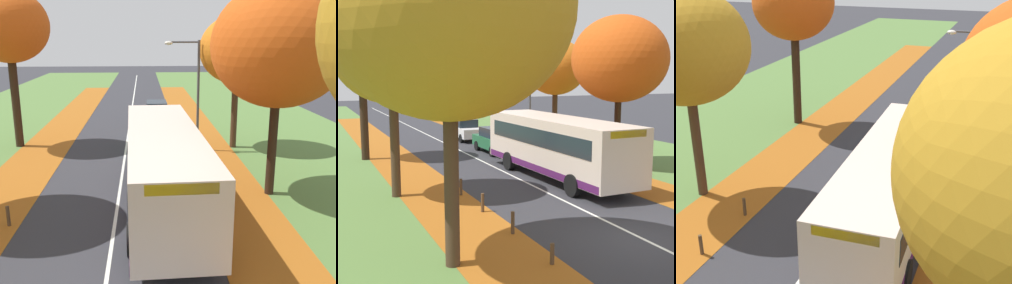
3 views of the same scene
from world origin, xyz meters
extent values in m
cube|color=#517538|center=(-9.20, 20.00, 0.00)|extent=(12.00, 90.00, 0.01)
cube|color=#9E5619|center=(-4.60, 14.00, 0.01)|extent=(2.80, 60.00, 0.00)
cube|color=#9E5619|center=(4.60, 14.00, 0.01)|extent=(2.80, 60.00, 0.00)
cube|color=silver|center=(0.00, 20.00, 0.00)|extent=(0.12, 80.00, 0.01)
cylinder|color=#422D1E|center=(-6.08, 8.24, 2.11)|extent=(0.38, 0.38, 4.22)
ellipsoid|color=#B27F1E|center=(-6.08, 8.24, 6.00)|extent=(4.75, 4.75, 4.27)
cylinder|color=black|center=(-6.18, 17.47, 2.54)|extent=(0.46, 0.46, 5.08)
ellipsoid|color=#C64C14|center=(-6.18, 17.47, 6.72)|extent=(4.37, 4.37, 3.93)
cylinder|color=#4C3823|center=(-3.57, 4.70, 0.36)|extent=(0.12, 0.12, 0.71)
cylinder|color=#4C3823|center=(-3.55, 7.32, 0.36)|extent=(0.12, 0.12, 0.72)
cylinder|color=#47474C|center=(4.00, 15.98, 3.00)|extent=(0.14, 0.14, 6.00)
cylinder|color=#47474C|center=(3.20, 15.98, 5.90)|extent=(1.60, 0.10, 0.10)
ellipsoid|color=silver|center=(2.40, 15.98, 5.85)|extent=(0.44, 0.28, 0.20)
cube|color=beige|center=(1.74, 8.51, 1.73)|extent=(2.83, 10.47, 2.50)
cube|color=#19232D|center=(1.90, 3.37, 2.08)|extent=(2.30, 0.17, 1.30)
cube|color=#19232D|center=(1.74, 8.51, 2.13)|extent=(2.83, 9.23, 0.80)
cube|color=#4C1951|center=(1.74, 8.51, 0.66)|extent=(2.85, 10.27, 0.32)
cube|color=yellow|center=(1.90, 3.35, 2.80)|extent=(1.75, 0.14, 0.28)
cylinder|color=black|center=(3.03, 5.32, 0.48)|extent=(0.33, 0.97, 0.96)
cylinder|color=black|center=(0.65, 5.25, 0.48)|extent=(0.33, 0.97, 0.96)
cylinder|color=black|center=(2.83, 11.40, 0.48)|extent=(0.33, 0.97, 0.96)
cylinder|color=black|center=(0.46, 11.33, 0.48)|extent=(0.33, 0.97, 0.96)
cube|color=#1E6038|center=(1.87, 16.62, 0.67)|extent=(1.75, 4.22, 0.70)
cube|color=#19232D|center=(1.87, 16.77, 1.32)|extent=(1.47, 2.03, 0.60)
cylinder|color=black|center=(2.67, 15.33, 0.32)|extent=(0.23, 0.64, 0.64)
cylinder|color=black|center=(1.10, 15.31, 0.32)|extent=(0.23, 0.64, 0.64)
cylinder|color=black|center=(2.64, 17.93, 0.32)|extent=(0.23, 0.64, 0.64)
cylinder|color=black|center=(1.07, 17.92, 0.32)|extent=(0.23, 0.64, 0.64)
cube|color=silver|center=(1.97, 22.93, 0.67)|extent=(1.71, 4.20, 0.70)
cube|color=#19232D|center=(1.97, 23.08, 1.32)|extent=(1.45, 2.02, 0.60)
cylinder|color=black|center=(2.76, 21.63, 0.32)|extent=(0.22, 0.64, 0.64)
cylinder|color=black|center=(1.19, 21.63, 0.32)|extent=(0.22, 0.64, 0.64)
cylinder|color=black|center=(2.75, 24.23, 0.32)|extent=(0.22, 0.64, 0.64)
cylinder|color=black|center=(1.19, 24.23, 0.32)|extent=(0.22, 0.64, 0.64)
camera|label=1|loc=(1.06, -5.05, 6.20)|focal=42.00mm
camera|label=2|loc=(-9.51, -11.02, 5.12)|focal=50.00mm
camera|label=3|loc=(5.21, -5.71, 9.12)|focal=50.00mm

